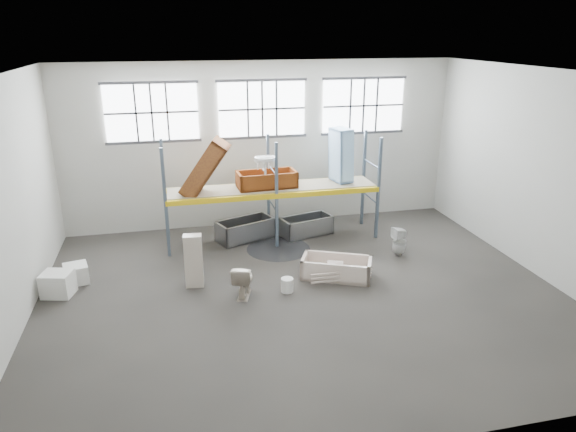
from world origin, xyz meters
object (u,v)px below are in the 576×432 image
object	(u,v)px
steel_tub_right	(306,226)
cistern_tall	(194,261)
blue_tub_upright	(341,155)
toilet_white	(399,241)
bathtub_beige	(336,268)
toilet_beige	(243,280)
bucket	(287,285)
carton_near	(58,284)
steel_tub_left	(245,230)
rust_tub_flat	(267,179)

from	to	relation	value
steel_tub_right	cistern_tall	bearing A→B (deg)	-142.73
cistern_tall	blue_tub_upright	size ratio (longest dim) A/B	0.84
toilet_white	blue_tub_upright	size ratio (longest dim) A/B	0.52
bathtub_beige	cistern_tall	distance (m)	3.50
bathtub_beige	toilet_beige	size ratio (longest dim) A/B	2.14
cistern_tall	blue_tub_upright	bearing A→B (deg)	36.44
cistern_tall	toilet_white	size ratio (longest dim) A/B	1.61
bucket	carton_near	distance (m)	5.32
bathtub_beige	cistern_tall	bearing A→B (deg)	-160.72
steel_tub_left	bucket	xyz separation A→B (m)	(0.46, -3.48, -0.13)
rust_tub_flat	blue_tub_upright	world-z (taller)	blue_tub_upright
bucket	toilet_beige	bearing A→B (deg)	177.76
toilet_beige	rust_tub_flat	xyz separation A→B (m)	(1.20, 3.30, 1.42)
blue_tub_upright	carton_near	xyz separation A→B (m)	(-7.61, -2.39, -2.11)
bathtub_beige	bucket	size ratio (longest dim) A/B	5.05
steel_tub_left	bucket	bearing A→B (deg)	-82.49
bathtub_beige	blue_tub_upright	bearing A→B (deg)	95.25
toilet_beige	steel_tub_left	xyz separation A→B (m)	(0.57, 3.44, -0.10)
toilet_white	blue_tub_upright	distance (m)	3.04
bathtub_beige	carton_near	xyz separation A→B (m)	(-6.58, 0.56, 0.03)
toilet_white	bucket	size ratio (longest dim) A/B	2.40
rust_tub_flat	blue_tub_upright	size ratio (longest dim) A/B	1.07
toilet_white	steel_tub_left	xyz separation A→B (m)	(-3.91, 2.11, -0.11)
carton_near	bathtub_beige	bearing A→B (deg)	-4.84
cistern_tall	blue_tub_upright	world-z (taller)	blue_tub_upright
blue_tub_upright	bathtub_beige	bearing A→B (deg)	-109.25
cistern_tall	bucket	world-z (taller)	cistern_tall
steel_tub_left	carton_near	world-z (taller)	steel_tub_left
bathtub_beige	bucket	world-z (taller)	bathtub_beige
bathtub_beige	blue_tub_upright	distance (m)	3.78
toilet_beige	cistern_tall	bearing A→B (deg)	-17.27
rust_tub_flat	carton_near	size ratio (longest dim) A/B	2.53
steel_tub_right	rust_tub_flat	distance (m)	1.96
cistern_tall	rust_tub_flat	bearing A→B (deg)	54.42
blue_tub_upright	carton_near	world-z (taller)	blue_tub_upright
cistern_tall	rust_tub_flat	distance (m)	3.61
carton_near	steel_tub_right	bearing A→B (deg)	20.01
steel_tub_right	carton_near	size ratio (longest dim) A/B	2.31
bathtub_beige	blue_tub_upright	world-z (taller)	blue_tub_upright
cistern_tall	toilet_white	bearing A→B (deg)	12.09
steel_tub_left	carton_near	xyz separation A→B (m)	(-4.75, -2.45, -0.02)
steel_tub_left	steel_tub_right	xyz separation A→B (m)	(1.84, -0.05, -0.02)
cistern_tall	bucket	bearing A→B (deg)	-14.68
toilet_beige	bucket	world-z (taller)	toilet_beige
steel_tub_left	carton_near	size ratio (longest dim) A/B	2.48
toilet_white	steel_tub_left	distance (m)	4.44
cistern_tall	rust_tub_flat	xyz separation A→B (m)	(2.27, 2.55, 1.17)
toilet_beige	toilet_white	size ratio (longest dim) A/B	0.98
toilet_beige	steel_tub_right	bearing A→B (deg)	-107.28
carton_near	cistern_tall	bearing A→B (deg)	-4.43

